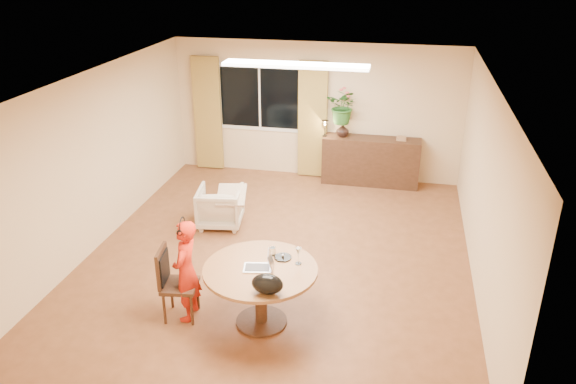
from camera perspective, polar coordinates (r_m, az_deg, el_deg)
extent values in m
plane|color=brown|center=(8.37, -0.93, -6.36)|extent=(6.50, 6.50, 0.00)
plane|color=white|center=(7.41, -1.06, 11.30)|extent=(6.50, 6.50, 0.00)
plane|color=beige|center=(10.82, 2.86, 8.22)|extent=(5.50, 0.00, 5.50)
plane|color=beige|center=(8.79, -18.78, 3.21)|extent=(0.00, 6.50, 6.50)
plane|color=beige|center=(7.71, 19.37, 0.25)|extent=(0.00, 6.50, 6.50)
cube|color=white|center=(10.98, -2.88, 9.52)|extent=(1.70, 0.02, 1.30)
cube|color=black|center=(10.97, -2.90, 9.51)|extent=(1.55, 0.01, 1.15)
cube|color=white|center=(10.97, -2.90, 9.50)|extent=(0.04, 0.01, 1.15)
cube|color=olive|center=(11.30, -8.15, 7.87)|extent=(0.55, 0.08, 2.25)
cube|color=olive|center=(10.78, 2.50, 7.31)|extent=(0.55, 0.08, 2.25)
cube|color=white|center=(8.57, 0.77, 12.77)|extent=(2.20, 0.35, 0.05)
cylinder|color=brown|center=(6.59, -2.83, -7.88)|extent=(1.35, 1.35, 0.04)
cylinder|color=#311D10|center=(6.80, -2.76, -10.63)|extent=(0.14, 0.14, 0.72)
cylinder|color=#311D10|center=(7.00, -2.71, -12.97)|extent=(0.62, 0.62, 0.03)
imported|color=#B6130E|center=(6.86, -10.31, -7.88)|extent=(0.48, 0.33, 1.30)
imported|color=#C2B19A|center=(9.15, -6.91, -1.47)|extent=(0.79, 0.80, 0.65)
cube|color=#311D10|center=(10.75, 8.40, 3.13)|extent=(1.81, 0.44, 0.91)
imported|color=black|center=(10.60, 5.57, 6.29)|extent=(0.28, 0.28, 0.25)
imported|color=#2A6827|center=(10.48, 5.67, 8.65)|extent=(0.70, 0.64, 0.66)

